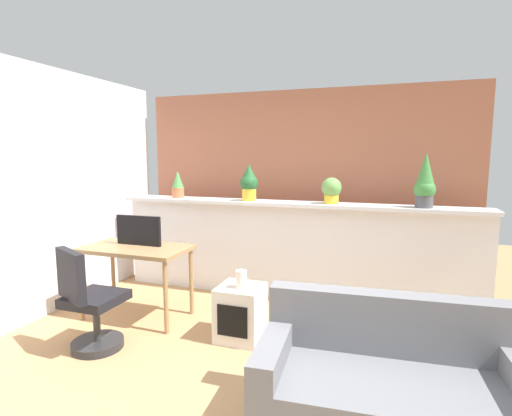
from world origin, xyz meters
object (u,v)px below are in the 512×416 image
Objects in this scene: potted_plant_1 at (249,182)px; potted_plant_3 at (425,182)px; desk at (136,255)px; potted_plant_0 at (178,184)px; vase_on_shelf at (241,279)px; couch at (389,391)px; office_chair at (89,307)px; side_cube_shelf at (240,313)px; tv_monitor at (139,230)px; potted_plant_2 at (331,190)px.

potted_plant_1 is 0.76× the size of potted_plant_3.
desk is (-2.78, -0.99, -0.75)m from potted_plant_3.
vase_on_shelf is at bearing -42.07° from potted_plant_0.
potted_plant_3 is 0.51× the size of desk.
potted_plant_0 reaches higher than couch.
potted_plant_3 is 0.62× the size of office_chair.
tv_monitor is at bearing 170.54° from side_cube_shelf.
potted_plant_1 is 1.49× the size of potted_plant_2.
potted_plant_1 is at bearing 64.51° from office_chair.
vase_on_shelf is at bearing -73.43° from potted_plant_1.
potted_plant_2 is 0.51× the size of potted_plant_3.
desk is (-1.84, -1.02, -0.64)m from potted_plant_2.
potted_plant_3 is at bearing 18.00° from tv_monitor.
potted_plant_2 is 1.77× the size of vase_on_shelf.
side_cube_shelf is (1.21, -0.20, -0.66)m from tv_monitor.
couch is (2.45, -0.26, -0.11)m from office_chair.
couch is at bearing -71.88° from potted_plant_2.
potted_plant_0 is 1.92m from potted_plant_2.
couch is at bearing -21.86° from desk.
potted_plant_1 is 1.36m from tv_monitor.
potted_plant_3 is 2.98m from tv_monitor.
potted_plant_2 is at bearing 108.12° from couch.
couch reaches higher than desk.
potted_plant_1 is at bearing 48.52° from desk.
potted_plant_2 reaches higher than office_chair.
desk is at bearing 174.20° from side_cube_shelf.
potted_plant_1 is 2.80m from couch.
desk is at bearing -82.40° from tv_monitor.
potted_plant_0 reaches higher than vase_on_shelf.
potted_plant_2 reaches higher than tv_monitor.
couch is (2.58, -2.02, -1.04)m from potted_plant_0.
desk is 6.73× the size of vase_on_shelf.
couch is (-0.28, -1.99, -1.13)m from potted_plant_3.
potted_plant_2 is 0.58× the size of side_cube_shelf.
vase_on_shelf is (1.31, -1.18, -0.74)m from potted_plant_0.
office_chair is at bearing -85.62° from tv_monitor.
potted_plant_1 is at bearing 179.70° from potted_plant_3.
potted_plant_1 reaches higher than potted_plant_0.
potted_plant_1 reaches higher than desk.
potted_plant_2 reaches higher than desk.
tv_monitor is at bearing 169.10° from vase_on_shelf.
potted_plant_2 reaches higher than vase_on_shelf.
potted_plant_2 is 0.18× the size of couch.
potted_plant_2 is 2.11m from tv_monitor.
office_chair is 2.47m from couch.
potted_plant_0 is 0.96m from potted_plant_1.
tv_monitor is at bearing -162.00° from potted_plant_3.
potted_plant_3 is 1.13× the size of side_cube_shelf.
couch is at bearing -38.10° from potted_plant_0.
potted_plant_1 is 0.39× the size of desk.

